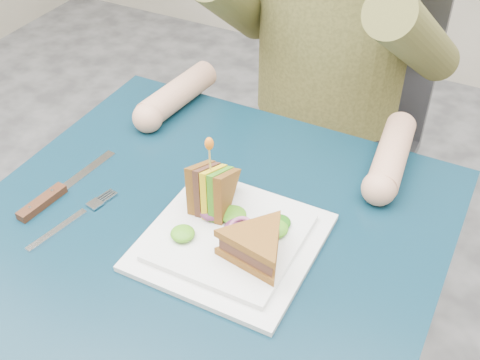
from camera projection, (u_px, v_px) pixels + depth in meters
The scene contains 11 objects.
table at pixel (198, 269), 1.01m from camera, with size 0.75×0.75×0.73m.
chair at pixel (336, 116), 1.56m from camera, with size 0.42×0.40×0.93m.
plate at pixel (231, 240), 0.94m from camera, with size 0.26×0.26×0.02m.
sandwich_flat at pixel (256, 246), 0.88m from camera, with size 0.15×0.15×0.05m.
sandwich_upright at pixel (211, 190), 0.96m from camera, with size 0.09×0.14×0.14m.
fork at pixel (71, 220), 0.98m from camera, with size 0.05×0.18×0.01m.
knife at pixel (51, 196), 1.02m from camera, with size 0.04×0.22×0.02m.
toothpick at pixel (210, 158), 0.92m from camera, with size 0.00×0.00×0.06m, color tan.
toothpick_frill at pixel (209, 144), 0.90m from camera, with size 0.01×0.01×0.02m, color orange.
lettuce_spill at pixel (237, 227), 0.93m from camera, with size 0.15×0.13×0.02m, color #337A14, non-canonical shape.
onion_ring at pixel (241, 229), 0.92m from camera, with size 0.04×0.04×0.01m, color #9E4C7A.
Camera 1 is at (0.37, -0.57, 1.41)m, focal length 45.00 mm.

